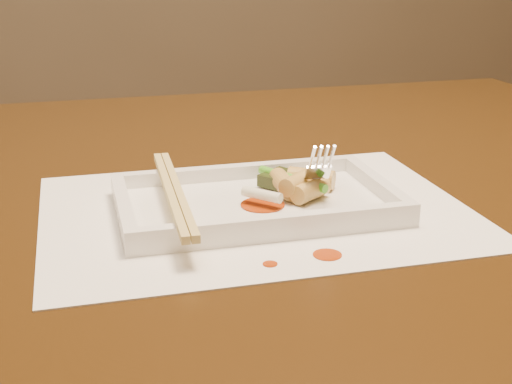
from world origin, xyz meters
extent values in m
cube|color=black|center=(0.00, 0.00, 0.73)|extent=(1.40, 0.90, 0.04)
cylinder|color=black|center=(0.62, 0.37, 0.35)|extent=(0.07, 0.07, 0.71)
cube|color=white|center=(0.10, -0.11, 0.75)|extent=(0.40, 0.30, 0.00)
cylinder|color=#9F2E04|center=(0.13, -0.22, 0.75)|extent=(0.02, 0.02, 0.00)
cylinder|color=#9F2E04|center=(0.08, -0.23, 0.75)|extent=(0.01, 0.01, 0.00)
cube|color=white|center=(0.10, -0.11, 0.76)|extent=(0.26, 0.16, 0.01)
cube|color=white|center=(0.10, -0.03, 0.77)|extent=(0.26, 0.01, 0.01)
cube|color=white|center=(0.10, -0.18, 0.77)|extent=(0.26, 0.01, 0.01)
cube|color=white|center=(-0.03, -0.11, 0.77)|extent=(0.01, 0.14, 0.01)
cube|color=white|center=(0.22, -0.11, 0.77)|extent=(0.01, 0.14, 0.01)
cube|color=black|center=(0.13, -0.07, 0.77)|extent=(0.05, 0.05, 0.01)
cylinder|color=#EAEACC|center=(0.10, -0.12, 0.77)|extent=(0.03, 0.04, 0.01)
cylinder|color=#3E9E19|center=(0.14, -0.09, 0.77)|extent=(0.05, 0.08, 0.01)
cube|color=tan|center=(0.01, -0.11, 0.78)|extent=(0.01, 0.23, 0.01)
cube|color=tan|center=(0.02, -0.11, 0.78)|extent=(0.01, 0.23, 0.01)
cylinder|color=#9F2E04|center=(0.10, -0.12, 0.76)|extent=(0.04, 0.04, 0.00)
cylinder|color=tan|center=(0.13, -0.09, 0.77)|extent=(0.02, 0.05, 0.02)
cylinder|color=tan|center=(0.15, -0.12, 0.77)|extent=(0.05, 0.04, 0.02)
cylinder|color=tan|center=(0.14, -0.11, 0.78)|extent=(0.05, 0.04, 0.02)
cylinder|color=tan|center=(0.16, -0.08, 0.77)|extent=(0.05, 0.04, 0.02)
camera|label=1|loc=(-0.07, -0.72, 0.99)|focal=50.00mm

